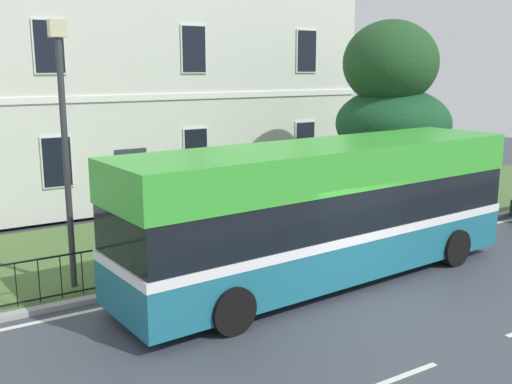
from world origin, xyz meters
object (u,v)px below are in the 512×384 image
(georgian_townhouse, at_px, (86,8))
(litter_bin, at_px, (146,253))
(single_decker_bus, at_px, (326,210))
(street_lamp_post, at_px, (65,137))
(evergreen_tree, at_px, (386,141))

(georgian_townhouse, xyz_separation_m, litter_bin, (-1.99, -10.23, -6.58))
(single_decker_bus, bearing_deg, litter_bin, 143.21)
(street_lamp_post, relative_size, litter_bin, 5.66)
(georgian_townhouse, distance_m, evergreen_tree, 12.23)
(street_lamp_post, distance_m, litter_bin, 3.37)
(georgian_townhouse, height_order, single_decker_bus, georgian_townhouse)
(evergreen_tree, relative_size, street_lamp_post, 1.14)
(litter_bin, bearing_deg, georgian_townhouse, 79.01)
(georgian_townhouse, bearing_deg, single_decker_bus, -82.70)
(evergreen_tree, bearing_deg, litter_bin, -169.23)
(evergreen_tree, relative_size, litter_bin, 6.45)
(georgian_townhouse, bearing_deg, street_lamp_post, -110.15)
(georgian_townhouse, height_order, litter_bin, georgian_townhouse)
(evergreen_tree, height_order, street_lamp_post, evergreen_tree)
(single_decker_bus, xyz_separation_m, street_lamp_post, (-5.32, 2.46, 1.81))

